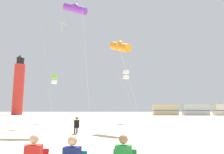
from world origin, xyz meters
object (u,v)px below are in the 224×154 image
object	(u,v)px
kite_flyer_standing	(76,125)
kite_box_white	(126,75)
kite_diamond_gold	(61,28)
rv_van_tan	(165,110)
kite_box_lime	(54,79)
kite_tube_violet	(75,9)
lighthouse_distant	(19,86)
rv_van_silver	(196,110)
kite_tube_orange	(120,46)

from	to	relation	value
kite_flyer_standing	kite_box_white	world-z (taller)	kite_box_white
kite_diamond_gold	rv_van_tan	world-z (taller)	kite_diamond_gold
kite_box_lime	kite_tube_violet	distance (m)	10.53
lighthouse_distant	rv_van_silver	bearing A→B (deg)	-3.09
lighthouse_distant	rv_van_silver	world-z (taller)	lighthouse_distant
kite_tube_violet	kite_tube_orange	bearing A→B (deg)	-14.80
kite_box_white	kite_diamond_gold	world-z (taller)	kite_diamond_gold
kite_flyer_standing	lighthouse_distant	world-z (taller)	lighthouse_distant
kite_tube_violet	rv_van_silver	size ratio (longest dim) A/B	1.84
kite_flyer_standing	kite_tube_orange	bearing A→B (deg)	-153.26
kite_box_white	kite_tube_orange	distance (m)	9.25
kite_tube_violet	kite_box_white	bearing A→B (deg)	56.13
kite_flyer_standing	rv_van_silver	distance (m)	46.02
kite_diamond_gold	kite_tube_violet	world-z (taller)	kite_diamond_gold
rv_van_tan	rv_van_silver	world-z (taller)	same
kite_tube_violet	lighthouse_distant	xyz separation A→B (m)	(-22.72, 37.81, -3.52)
kite_tube_violet	kite_diamond_gold	bearing A→B (deg)	118.17
kite_tube_orange	kite_tube_violet	bearing A→B (deg)	165.20
kite_box_white	lighthouse_distant	distance (m)	41.00
kite_flyer_standing	lighthouse_distant	xyz separation A→B (m)	(-23.92, 42.12, 7.22)
kite_diamond_gold	kite_tube_violet	bearing A→B (deg)	-61.83
kite_diamond_gold	lighthouse_distant	bearing A→B (deg)	121.41
rv_van_tan	kite_flyer_standing	bearing A→B (deg)	-113.00
kite_box_white	kite_tube_orange	xyz separation A→B (m)	(-1.03, -9.13, 1.03)
kite_diamond_gold	rv_van_silver	distance (m)	42.03
kite_diamond_gold	kite_tube_violet	size ratio (longest dim) A/B	1.01
lighthouse_distant	rv_van_tan	bearing A→B (deg)	-2.38
kite_tube_orange	kite_diamond_gold	bearing A→B (deg)	138.90
rv_van_tan	kite_tube_violet	bearing A→B (deg)	-116.85
kite_box_white	kite_diamond_gold	size ratio (longest dim) A/B	0.55
kite_tube_orange	kite_diamond_gold	size ratio (longest dim) A/B	0.64
kite_flyer_standing	kite_tube_violet	size ratio (longest dim) A/B	0.10
lighthouse_distant	rv_van_silver	size ratio (longest dim) A/B	2.56
kite_diamond_gold	lighthouse_distant	xyz separation A→B (m)	(-20.07, 32.87, -3.58)
kite_tube_violet	lighthouse_distant	size ratio (longest dim) A/B	0.72
kite_box_lime	kite_tube_orange	bearing A→B (deg)	-46.77
rv_van_tan	rv_van_silver	xyz separation A→B (m)	(7.56, -0.90, 0.00)
kite_box_lime	rv_van_tan	bearing A→B (deg)	53.30
rv_van_silver	kite_box_lime	bearing A→B (deg)	-132.92
kite_flyer_standing	rv_van_tan	xyz separation A→B (m)	(15.94, 40.47, 0.78)
kite_box_lime	lighthouse_distant	distance (m)	35.48
kite_tube_orange	rv_van_silver	world-z (taller)	kite_tube_orange
kite_diamond_gold	lighthouse_distant	size ratio (longest dim) A/B	0.73
kite_diamond_gold	lighthouse_distant	world-z (taller)	lighthouse_distant
kite_tube_orange	lighthouse_distant	xyz separation A→B (m)	(-27.05, 38.96, 0.67)
kite_box_white	rv_van_tan	world-z (taller)	kite_box_white
kite_tube_violet	lighthouse_distant	world-z (taller)	lighthouse_distant
kite_box_white	lighthouse_distant	world-z (taller)	lighthouse_distant
rv_van_tan	kite_tube_orange	bearing A→B (deg)	-110.44
kite_tube_orange	kite_box_lime	distance (m)	12.32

